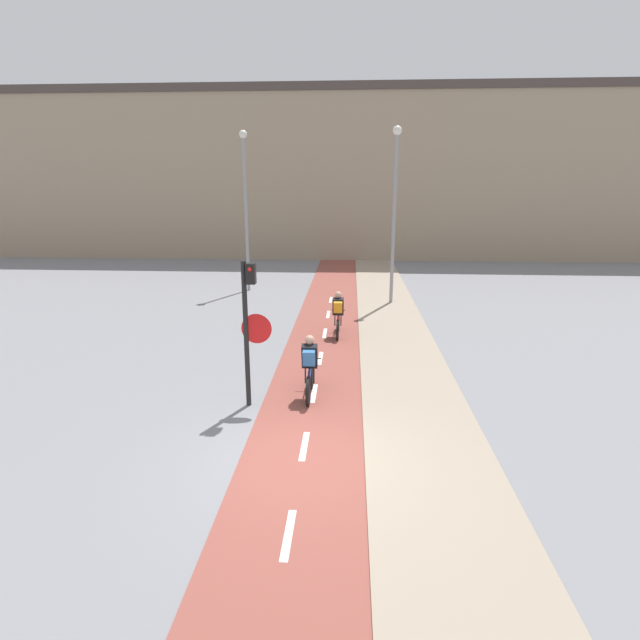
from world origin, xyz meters
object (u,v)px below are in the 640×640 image
at_px(cyclist_near, 310,368).
at_px(cyclist_far, 338,315).
at_px(traffic_light_pole, 249,319).
at_px(street_lamp_far, 245,196).
at_px(street_lamp_sidewalk, 395,199).

height_order(cyclist_near, cyclist_far, cyclist_near).
xyz_separation_m(traffic_light_pole, cyclist_near, (1.27, 0.54, -1.32)).
height_order(street_lamp_far, street_lamp_sidewalk, street_lamp_far).
xyz_separation_m(traffic_light_pole, cyclist_far, (1.80, 5.47, -1.32)).
bearing_deg(traffic_light_pole, street_lamp_sidewalk, 69.25).
distance_m(street_lamp_far, cyclist_far, 9.14).
bearing_deg(street_lamp_sidewalk, traffic_light_pole, -110.75).
relative_size(traffic_light_pole, street_lamp_sidewalk, 0.47).
relative_size(street_lamp_far, street_lamp_sidewalk, 1.01).
bearing_deg(traffic_light_pole, cyclist_far, 71.80).
bearing_deg(street_lamp_far, cyclist_far, -58.25).
xyz_separation_m(traffic_light_pole, street_lamp_far, (-2.62, 12.61, 2.30)).
distance_m(traffic_light_pole, street_lamp_far, 13.08).
bearing_deg(street_lamp_sidewalk, cyclist_far, -113.55).
height_order(traffic_light_pole, street_lamp_sidewalk, street_lamp_sidewalk).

